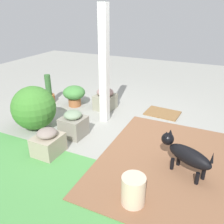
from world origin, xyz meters
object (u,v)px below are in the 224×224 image
(stone_planter_nearest, at_px, (105,99))
(terracotta_pot_tall, at_px, (49,93))
(stone_planter_far, at_px, (48,142))
(ceramic_urn, at_px, (133,191))
(round_shrub, at_px, (34,108))
(terracotta_pot_broad, at_px, (74,94))
(doormat, at_px, (162,113))
(dog, at_px, (186,154))
(porch_pillar, at_px, (104,67))
(stone_planter_mid, at_px, (73,124))

(stone_planter_nearest, relative_size, terracotta_pot_tall, 0.71)
(stone_planter_far, relative_size, ceramic_urn, 1.18)
(round_shrub, bearing_deg, terracotta_pot_broad, -93.68)
(terracotta_pot_broad, relative_size, terracotta_pot_tall, 0.74)
(stone_planter_far, height_order, ceramic_urn, stone_planter_far)
(stone_planter_nearest, height_order, round_shrub, round_shrub)
(terracotta_pot_broad, bearing_deg, doormat, -168.32)
(terracotta_pot_tall, bearing_deg, round_shrub, 117.12)
(stone_planter_far, relative_size, dog, 0.60)
(dog, bearing_deg, porch_pillar, -30.63)
(porch_pillar, height_order, ceramic_urn, porch_pillar)
(stone_planter_far, bearing_deg, round_shrub, -37.40)
(stone_planter_far, xyz_separation_m, terracotta_pot_tall, (1.29, -1.64, 0.05))
(stone_planter_mid, xyz_separation_m, dog, (-1.85, 0.23, 0.09))
(porch_pillar, relative_size, stone_planter_nearest, 4.55)
(round_shrub, bearing_deg, ceramic_urn, 156.53)
(terracotta_pot_broad, height_order, dog, dog)
(stone_planter_mid, bearing_deg, dog, 172.96)
(stone_planter_mid, xyz_separation_m, ceramic_urn, (-1.43, 1.01, -0.03))
(porch_pillar, xyz_separation_m, stone_planter_far, (0.26, 1.35, -0.85))
(stone_planter_mid, height_order, round_shrub, round_shrub)
(round_shrub, height_order, doormat, round_shrub)
(round_shrub, relative_size, doormat, 1.17)
(dog, bearing_deg, doormat, -67.94)
(stone_planter_nearest, xyz_separation_m, doormat, (-1.18, -0.26, -0.20))
(porch_pillar, relative_size, dog, 2.89)
(ceramic_urn, bearing_deg, terracotta_pot_broad, -44.66)
(stone_planter_nearest, relative_size, ceramic_urn, 1.26)
(dog, bearing_deg, stone_planter_nearest, -37.96)
(terracotta_pot_tall, bearing_deg, stone_planter_mid, 142.13)
(stone_planter_mid, height_order, dog, dog)
(stone_planter_far, bearing_deg, terracotta_pot_broad, -68.97)
(terracotta_pot_tall, xyz_separation_m, ceramic_urn, (-2.76, 2.04, -0.05))
(stone_planter_nearest, height_order, terracotta_pot_broad, stone_planter_nearest)
(porch_pillar, xyz_separation_m, terracotta_pot_broad, (0.92, -0.36, -0.77))
(stone_planter_far, distance_m, terracotta_pot_tall, 2.09)
(stone_planter_mid, height_order, stone_planter_far, stone_planter_mid)
(stone_planter_nearest, height_order, doormat, stone_planter_nearest)
(porch_pillar, height_order, round_shrub, porch_pillar)
(stone_planter_mid, distance_m, stone_planter_far, 0.61)
(stone_planter_nearest, relative_size, terracotta_pot_broad, 0.96)
(porch_pillar, bearing_deg, stone_planter_far, 78.98)
(terracotta_pot_tall, relative_size, dog, 0.90)
(stone_planter_nearest, distance_m, ceramic_urn, 2.67)
(stone_planter_far, xyz_separation_m, dog, (-1.90, -0.38, 0.11))
(porch_pillar, height_order, doormat, porch_pillar)
(dog, xyz_separation_m, ceramic_urn, (0.42, 0.78, -0.11))
(round_shrub, xyz_separation_m, dog, (-2.63, 0.18, -0.09))
(terracotta_pot_tall, bearing_deg, stone_planter_far, 128.06)
(stone_planter_mid, relative_size, doormat, 0.68)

